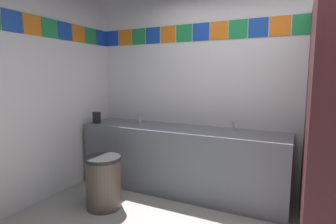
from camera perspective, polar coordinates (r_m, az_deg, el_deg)
The scene contains 8 objects.
wall_back at distance 3.46m, azimuth 18.25°, elevation 6.05°, with size 4.48×0.09×2.83m.
wall_side at distance 3.34m, azimuth -29.86°, elevation 5.38°, with size 0.09×3.03×2.83m.
vanity_counter at distance 3.53m, azimuth 2.46°, elevation -9.96°, with size 2.65×0.60×0.84m.
faucet_left at distance 3.81m, azimuth -6.11°, elevation -1.56°, with size 0.04×0.10×0.14m.
faucet_right at distance 3.31m, azimuth 13.71°, elevation -3.12°, with size 0.04×0.10×0.14m.
soap_dispenser at distance 3.90m, azimuth -14.89°, elevation -1.16°, with size 0.09×0.09×0.16m.
stall_divider at distance 2.49m, azimuth 31.70°, elevation -2.47°, with size 0.92×1.38×2.21m.
trash_bin at distance 3.24m, azimuth -13.52°, elevation -14.25°, with size 0.40×0.40×0.59m.
Camera 1 is at (0.48, -1.87, 1.49)m, focal length 28.75 mm.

